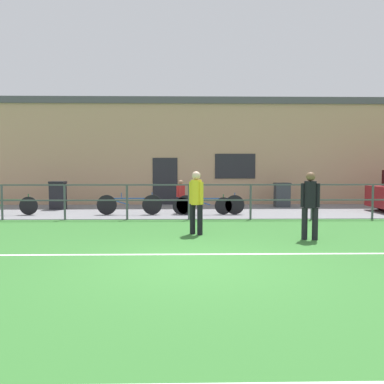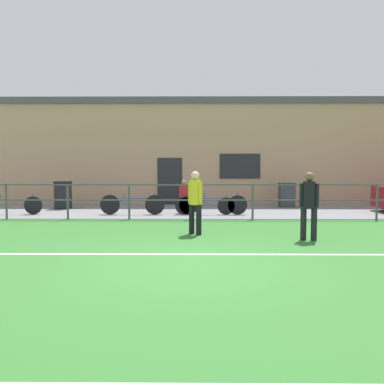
% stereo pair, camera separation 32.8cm
% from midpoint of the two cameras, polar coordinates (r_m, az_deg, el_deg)
% --- Properties ---
extents(ground, '(60.00, 44.00, 0.04)m').
position_cam_midpoint_polar(ground, '(7.19, -1.11, -10.38)').
color(ground, '#33702D').
extents(field_line_touchline, '(36.00, 0.11, 0.00)m').
position_cam_midpoint_polar(field_line_touchline, '(7.99, -1.12, -8.80)').
color(field_line_touchline, white).
rests_on(field_line_touchline, ground).
extents(pavement_strip, '(48.00, 5.00, 0.02)m').
position_cam_midpoint_polar(pavement_strip, '(15.57, -1.15, -2.67)').
color(pavement_strip, slate).
rests_on(pavement_strip, ground).
extents(perimeter_fence, '(36.07, 0.07, 1.15)m').
position_cam_midpoint_polar(perimeter_fence, '(13.01, -1.14, -0.66)').
color(perimeter_fence, '#474C51').
rests_on(perimeter_fence, ground).
extents(clubhouse_facade, '(28.00, 2.56, 4.79)m').
position_cam_midpoint_polar(clubhouse_facade, '(19.19, -1.16, 5.68)').
color(clubhouse_facade, tan).
rests_on(clubhouse_facade, ground).
extents(player_goalkeeper, '(0.42, 0.28, 1.59)m').
position_cam_midpoint_polar(player_goalkeeper, '(9.78, 15.45, -1.29)').
color(player_goalkeeper, black).
rests_on(player_goalkeeper, ground).
extents(player_striker, '(0.36, 0.32, 1.60)m').
position_cam_midpoint_polar(player_striker, '(10.16, -0.32, -0.95)').
color(player_striker, black).
rests_on(player_striker, ground).
extents(spectator_child, '(0.31, 0.21, 1.21)m').
position_cam_midpoint_polar(spectator_child, '(14.77, -2.24, -0.31)').
color(spectator_child, '#232D4C').
rests_on(spectator_child, pavement_strip).
extents(bicycle_parked_1, '(2.41, 0.04, 0.78)m').
position_cam_midpoint_polar(bicycle_parked_1, '(14.26, 1.95, -1.77)').
color(bicycle_parked_1, black).
rests_on(bicycle_parked_1, pavement_strip).
extents(bicycle_parked_2, '(2.38, 0.04, 0.74)m').
position_cam_midpoint_polar(bicycle_parked_2, '(15.65, -25.65, -1.72)').
color(bicycle_parked_2, black).
rests_on(bicycle_parked_2, pavement_strip).
extents(bicycle_parked_3, '(2.10, 0.04, 0.71)m').
position_cam_midpoint_polar(bicycle_parked_3, '(14.25, 0.79, -1.92)').
color(bicycle_parked_3, black).
rests_on(bicycle_parked_3, pavement_strip).
extents(bicycle_parked_4, '(2.29, 0.04, 0.79)m').
position_cam_midpoint_polar(bicycle_parked_4, '(14.39, -9.50, -1.75)').
color(bicycle_parked_4, black).
rests_on(bicycle_parked_4, pavement_strip).
extents(trash_bin_0, '(0.64, 0.55, 1.01)m').
position_cam_midpoint_polar(trash_bin_0, '(17.34, 12.09, -0.38)').
color(trash_bin_0, '#33383D').
rests_on(trash_bin_0, pavement_strip).
extents(trash_bin_1, '(0.60, 0.51, 1.11)m').
position_cam_midpoint_polar(trash_bin_1, '(16.93, -18.95, -0.42)').
color(trash_bin_1, black).
rests_on(trash_bin_1, pavement_strip).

